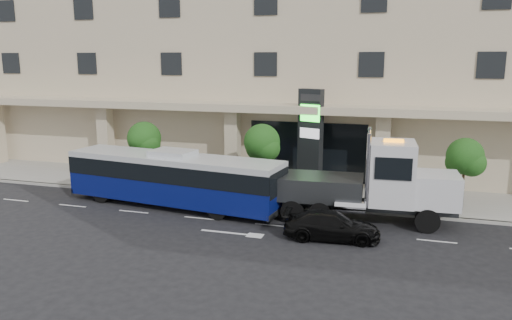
# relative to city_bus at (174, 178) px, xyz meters

# --- Properties ---
(ground) EXTENTS (120.00, 120.00, 0.00)m
(ground) POSITION_rel_city_bus_xyz_m (6.29, -0.16, -1.68)
(ground) COLOR black
(ground) RESTS_ON ground
(sidewalk) EXTENTS (120.00, 6.00, 0.15)m
(sidewalk) POSITION_rel_city_bus_xyz_m (6.29, 4.84, -1.60)
(sidewalk) COLOR gray
(sidewalk) RESTS_ON ground
(curb) EXTENTS (120.00, 0.30, 0.15)m
(curb) POSITION_rel_city_bus_xyz_m (6.29, 1.84, -1.60)
(curb) COLOR gray
(curb) RESTS_ON ground
(convention_center) EXTENTS (60.00, 17.60, 20.00)m
(convention_center) POSITION_rel_city_bus_xyz_m (6.29, 15.27, 8.29)
(convention_center) COLOR #C6B295
(convention_center) RESTS_ON ground
(tree_left) EXTENTS (2.27, 2.20, 4.22)m
(tree_left) POSITION_rel_city_bus_xyz_m (-3.68, 3.44, 1.43)
(tree_left) COLOR #422B19
(tree_left) RESTS_ON sidewalk
(tree_mid) EXTENTS (2.28, 2.20, 4.38)m
(tree_mid) POSITION_rel_city_bus_xyz_m (4.32, 3.44, 1.58)
(tree_mid) COLOR #422B19
(tree_mid) RESTS_ON sidewalk
(tree_right) EXTENTS (2.10, 2.00, 4.04)m
(tree_right) POSITION_rel_city_bus_xyz_m (15.82, 3.44, 1.36)
(tree_right) COLOR #422B19
(tree_right) RESTS_ON sidewalk
(city_bus) EXTENTS (13.27, 4.43, 3.30)m
(city_bus) POSITION_rel_city_bus_xyz_m (0.00, 0.00, 0.00)
(city_bus) COLOR black
(city_bus) RESTS_ON ground
(tow_truck) EXTENTS (10.63, 3.11, 4.83)m
(tow_truck) POSITION_rel_city_bus_xyz_m (11.12, 0.45, 0.31)
(tow_truck) COLOR #2D3033
(tow_truck) RESTS_ON ground
(black_sedan) EXTENTS (4.69, 2.25, 1.32)m
(black_sedan) POSITION_rel_city_bus_xyz_m (9.49, -2.74, -1.02)
(black_sedan) COLOR black
(black_sedan) RESTS_ON ground
(signage_pylon) EXTENTS (1.68, 1.09, 6.38)m
(signage_pylon) POSITION_rel_city_bus_xyz_m (6.84, 5.77, 1.71)
(signage_pylon) COLOR black
(signage_pylon) RESTS_ON sidewalk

